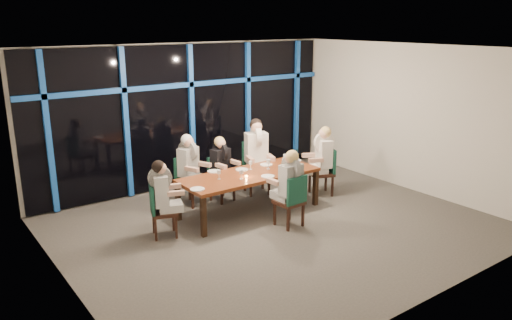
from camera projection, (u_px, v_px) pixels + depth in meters
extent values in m
plane|color=#58544E|center=(276.00, 226.00, 8.65)|extent=(7.00, 7.00, 0.00)
cube|color=silver|center=(189.00, 115.00, 10.57)|extent=(7.00, 0.04, 3.00)
cube|color=silver|center=(435.00, 190.00, 5.91)|extent=(7.00, 0.04, 3.00)
cube|color=silver|center=(60.00, 181.00, 6.25)|extent=(0.04, 6.00, 3.00)
cube|color=silver|center=(410.00, 118.00, 10.24)|extent=(0.04, 6.00, 3.00)
cube|color=white|center=(279.00, 49.00, 7.84)|extent=(7.00, 6.00, 0.04)
cube|color=black|center=(191.00, 115.00, 10.52)|extent=(6.86, 0.04, 2.94)
cube|color=#164EAA|center=(48.00, 134.00, 8.83)|extent=(0.10, 0.10, 2.94)
cube|color=#164EAA|center=(126.00, 124.00, 9.66)|extent=(0.10, 0.10, 2.94)
cube|color=#164EAA|center=(192.00, 116.00, 10.49)|extent=(0.10, 0.10, 2.94)
cube|color=#164EAA|center=(248.00, 109.00, 11.31)|extent=(0.10, 0.10, 2.94)
cube|color=#164EAA|center=(296.00, 103.00, 12.14)|extent=(0.10, 0.10, 2.94)
cube|color=#164EAA|center=(191.00, 84.00, 10.31)|extent=(6.86, 0.10, 0.10)
cube|color=#FF2D14|center=(226.00, 79.00, 11.22)|extent=(0.60, 0.05, 0.35)
cube|color=brown|center=(250.00, 175.00, 9.07)|extent=(2.60, 1.00, 0.06)
cube|color=black|center=(203.00, 217.00, 8.13)|extent=(0.08, 0.08, 0.69)
cube|color=black|center=(316.00, 188.00, 9.54)|extent=(0.08, 0.08, 0.69)
cube|color=black|center=(178.00, 202.00, 8.81)|extent=(0.08, 0.08, 0.69)
cube|color=black|center=(286.00, 177.00, 10.22)|extent=(0.08, 0.08, 0.69)
cube|color=#321810|center=(191.00, 183.00, 9.54)|extent=(0.57, 0.57, 0.06)
cube|color=#19503C|center=(182.00, 168.00, 9.57)|extent=(0.42, 0.21, 0.49)
cube|color=#321810|center=(193.00, 199.00, 9.37)|extent=(0.05, 0.05, 0.41)
cube|color=#321810|center=(204.00, 193.00, 9.66)|extent=(0.05, 0.05, 0.41)
cube|color=#321810|center=(178.00, 195.00, 9.55)|extent=(0.05, 0.05, 0.41)
cube|color=#321810|center=(190.00, 190.00, 9.84)|extent=(0.05, 0.05, 0.41)
cube|color=#321810|center=(222.00, 181.00, 9.75)|extent=(0.47, 0.47, 0.05)
cube|color=#19503C|center=(216.00, 167.00, 9.81)|extent=(0.41, 0.11, 0.45)
cube|color=#321810|center=(222.00, 195.00, 9.59)|extent=(0.04, 0.04, 0.38)
cube|color=#321810|center=(234.00, 191.00, 9.81)|extent=(0.04, 0.04, 0.38)
cube|color=#321810|center=(211.00, 191.00, 9.81)|extent=(0.04, 0.04, 0.38)
cube|color=#321810|center=(223.00, 188.00, 10.03)|extent=(0.04, 0.04, 0.38)
cube|color=#321810|center=(257.00, 170.00, 10.17)|extent=(0.61, 0.61, 0.07)
cube|color=#19503C|center=(253.00, 154.00, 10.29)|extent=(0.48, 0.20, 0.54)
cube|color=#321810|center=(251.00, 186.00, 10.01)|extent=(0.05, 0.05, 0.46)
cube|color=#321810|center=(269.00, 184.00, 10.13)|extent=(0.05, 0.05, 0.46)
cube|color=#321810|center=(245.00, 180.00, 10.36)|extent=(0.05, 0.05, 0.46)
cube|color=#321810|center=(263.00, 178.00, 10.48)|extent=(0.05, 0.05, 0.46)
cube|color=#321810|center=(164.00, 212.00, 8.14)|extent=(0.52, 0.52, 0.05)
cube|color=#19503C|center=(152.00, 199.00, 8.02)|extent=(0.18, 0.40, 0.46)
cube|color=#321810|center=(176.00, 228.00, 8.10)|extent=(0.05, 0.05, 0.38)
cube|color=#321810|center=(173.00, 220.00, 8.40)|extent=(0.05, 0.05, 0.38)
cube|color=#321810|center=(156.00, 230.00, 8.00)|extent=(0.05, 0.05, 0.38)
cube|color=#321810|center=(154.00, 222.00, 8.31)|extent=(0.05, 0.05, 0.38)
cube|color=#321810|center=(321.00, 173.00, 10.10)|extent=(0.58, 0.58, 0.06)
cube|color=#19503C|center=(331.00, 160.00, 10.07)|extent=(0.22, 0.43, 0.50)
cube|color=#321810|center=(310.00, 182.00, 10.29)|extent=(0.05, 0.05, 0.42)
cube|color=#321810|center=(316.00, 188.00, 9.95)|extent=(0.05, 0.05, 0.42)
cube|color=#321810|center=(326.00, 181.00, 10.37)|extent=(0.05, 0.05, 0.42)
cube|color=#321810|center=(332.00, 187.00, 10.04)|extent=(0.05, 0.05, 0.42)
cube|color=#321810|center=(289.00, 202.00, 8.55)|extent=(0.45, 0.45, 0.06)
cube|color=#19503C|center=(297.00, 191.00, 8.33)|extent=(0.43, 0.07, 0.48)
cube|color=#321810|center=(289.00, 209.00, 8.84)|extent=(0.04, 0.04, 0.40)
cube|color=#321810|center=(275.00, 214.00, 8.63)|extent=(0.04, 0.04, 0.40)
cube|color=#321810|center=(303.00, 215.00, 8.59)|extent=(0.04, 0.04, 0.40)
cube|color=#321810|center=(288.00, 220.00, 8.38)|extent=(0.04, 0.04, 0.40)
cube|color=black|center=(195.00, 179.00, 9.46)|extent=(0.48, 0.51, 0.14)
cube|color=black|center=(188.00, 161.00, 9.45)|extent=(0.45, 0.36, 0.54)
cylinder|color=black|center=(188.00, 151.00, 9.39)|extent=(0.24, 0.41, 0.41)
sphere|color=tan|center=(188.00, 142.00, 9.33)|extent=(0.20, 0.20, 0.20)
sphere|color=silver|center=(187.00, 140.00, 9.35)|extent=(0.22, 0.22, 0.22)
cube|color=tan|center=(192.00, 169.00, 9.19)|extent=(0.18, 0.30, 0.08)
cube|color=tan|center=(204.00, 164.00, 9.51)|extent=(0.18, 0.30, 0.08)
cube|color=black|center=(226.00, 178.00, 9.66)|extent=(0.38, 0.43, 0.13)
cube|color=black|center=(221.00, 161.00, 9.67)|extent=(0.39, 0.27, 0.51)
cylinder|color=black|center=(220.00, 151.00, 9.62)|extent=(0.15, 0.39, 0.38)
sphere|color=tan|center=(221.00, 143.00, 9.56)|extent=(0.19, 0.19, 0.19)
sphere|color=tan|center=(219.00, 142.00, 9.58)|extent=(0.21, 0.21, 0.21)
cube|color=tan|center=(221.00, 166.00, 9.40)|extent=(0.12, 0.28, 0.07)
cube|color=tan|center=(235.00, 162.00, 9.65)|extent=(0.12, 0.28, 0.07)
cube|color=white|center=(259.00, 167.00, 10.02)|extent=(0.51, 0.55, 0.15)
cube|color=white|center=(256.00, 147.00, 10.09)|extent=(0.49, 0.38, 0.61)
cylinder|color=white|center=(256.00, 136.00, 10.02)|extent=(0.24, 0.47, 0.46)
sphere|color=tan|center=(257.00, 127.00, 9.95)|extent=(0.23, 0.23, 0.23)
sphere|color=black|center=(256.00, 125.00, 9.98)|extent=(0.25, 0.25, 0.25)
cube|color=tan|center=(250.00, 159.00, 9.83)|extent=(0.18, 0.34, 0.09)
cube|color=tan|center=(271.00, 157.00, 9.96)|extent=(0.18, 0.34, 0.09)
cube|color=black|center=(171.00, 206.00, 8.15)|extent=(0.47, 0.44, 0.13)
cube|color=black|center=(161.00, 190.00, 8.03)|extent=(0.33, 0.42, 0.51)
cylinder|color=black|center=(160.00, 178.00, 7.97)|extent=(0.39, 0.21, 0.38)
sphere|color=tan|center=(161.00, 168.00, 7.93)|extent=(0.19, 0.19, 0.19)
sphere|color=black|center=(158.00, 167.00, 7.91)|extent=(0.21, 0.21, 0.21)
cube|color=tan|center=(176.00, 193.00, 7.92)|extent=(0.28, 0.16, 0.07)
cube|color=tan|center=(173.00, 186.00, 8.26)|extent=(0.28, 0.16, 0.07)
cube|color=white|center=(316.00, 169.00, 10.04)|extent=(0.52, 0.49, 0.14)
cube|color=white|center=(324.00, 153.00, 9.99)|extent=(0.37, 0.46, 0.56)
cylinder|color=white|center=(324.00, 142.00, 9.93)|extent=(0.42, 0.25, 0.42)
sphere|color=tan|center=(324.00, 134.00, 9.88)|extent=(0.21, 0.21, 0.21)
sphere|color=tan|center=(326.00, 132.00, 9.88)|extent=(0.23, 0.23, 0.23)
cube|color=tan|center=(309.00, 155.00, 10.14)|extent=(0.31, 0.19, 0.08)
cube|color=tan|center=(316.00, 160.00, 9.77)|extent=(0.31, 0.19, 0.08)
cube|color=black|center=(285.00, 195.00, 8.61)|extent=(0.36, 0.42, 0.13)
cube|color=black|center=(291.00, 180.00, 8.41)|extent=(0.39, 0.25, 0.54)
cylinder|color=black|center=(291.00, 168.00, 8.35)|extent=(0.12, 0.41, 0.40)
sphere|color=tan|center=(291.00, 158.00, 8.32)|extent=(0.20, 0.20, 0.20)
sphere|color=tan|center=(292.00, 156.00, 8.28)|extent=(0.22, 0.22, 0.22)
cube|color=tan|center=(290.00, 177.00, 8.71)|extent=(0.09, 0.29, 0.08)
cube|color=tan|center=(273.00, 182.00, 8.48)|extent=(0.09, 0.29, 0.08)
cylinder|color=white|center=(214.00, 171.00, 9.17)|extent=(0.24, 0.24, 0.01)
cylinder|color=white|center=(242.00, 169.00, 9.28)|extent=(0.24, 0.24, 0.01)
cylinder|color=white|center=(266.00, 165.00, 9.59)|extent=(0.24, 0.24, 0.01)
cylinder|color=white|center=(197.00, 189.00, 8.21)|extent=(0.24, 0.24, 0.01)
cylinder|color=white|center=(295.00, 160.00, 9.89)|extent=(0.24, 0.24, 0.01)
cylinder|color=white|center=(268.00, 176.00, 8.88)|extent=(0.24, 0.24, 0.01)
cylinder|color=black|center=(297.00, 159.00, 9.63)|extent=(0.06, 0.06, 0.21)
cylinder|color=black|center=(297.00, 151.00, 9.59)|extent=(0.02, 0.02, 0.08)
cylinder|color=silver|center=(297.00, 159.00, 9.63)|extent=(0.07, 0.07, 0.06)
cylinder|color=silver|center=(285.00, 164.00, 9.27)|extent=(0.11, 0.11, 0.21)
cylinder|color=silver|center=(288.00, 163.00, 9.30)|extent=(0.02, 0.02, 0.14)
cylinder|color=#FFAD4C|center=(246.00, 176.00, 8.86)|extent=(0.05, 0.05, 0.03)
cylinder|color=silver|center=(241.00, 179.00, 8.75)|extent=(0.06, 0.06, 0.01)
cylinder|color=silver|center=(241.00, 176.00, 8.73)|extent=(0.01, 0.01, 0.09)
cylinder|color=silver|center=(241.00, 172.00, 8.71)|extent=(0.06, 0.06, 0.07)
cylinder|color=silver|center=(251.00, 169.00, 9.31)|extent=(0.06, 0.06, 0.01)
cylinder|color=silver|center=(251.00, 167.00, 9.30)|extent=(0.01, 0.01, 0.09)
cylinder|color=silver|center=(251.00, 163.00, 9.28)|extent=(0.06, 0.06, 0.06)
cylinder|color=silver|center=(268.00, 169.00, 9.33)|extent=(0.07, 0.07, 0.01)
cylinder|color=silver|center=(268.00, 166.00, 9.32)|extent=(0.01, 0.01, 0.11)
cylinder|color=silver|center=(268.00, 161.00, 9.30)|extent=(0.07, 0.07, 0.07)
cylinder|color=silver|center=(219.00, 179.00, 8.74)|extent=(0.06, 0.06, 0.01)
cylinder|color=silver|center=(219.00, 176.00, 8.73)|extent=(0.01, 0.01, 0.09)
cylinder|color=silver|center=(219.00, 172.00, 8.71)|extent=(0.06, 0.06, 0.07)
cylinder|color=silver|center=(285.00, 164.00, 9.67)|extent=(0.07, 0.07, 0.01)
cylinder|color=silver|center=(285.00, 161.00, 9.66)|extent=(0.01, 0.01, 0.11)
cylinder|color=silver|center=(285.00, 156.00, 9.63)|extent=(0.07, 0.07, 0.08)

